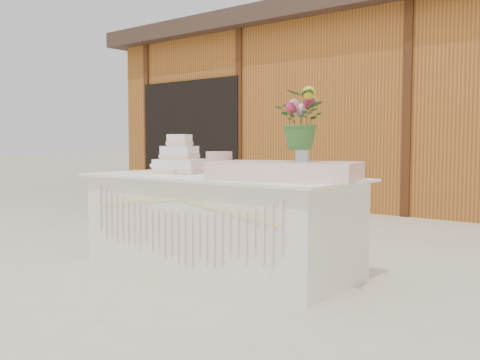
# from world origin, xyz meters

# --- Properties ---
(ground) EXTENTS (80.00, 80.00, 0.00)m
(ground) POSITION_xyz_m (0.00, 0.00, 0.00)
(ground) COLOR beige
(ground) RESTS_ON ground
(barn) EXTENTS (12.60, 4.60, 3.30)m
(barn) POSITION_xyz_m (-0.01, 5.99, 1.68)
(barn) COLOR #A05921
(barn) RESTS_ON ground
(cake_table) EXTENTS (2.40, 1.00, 0.77)m
(cake_table) POSITION_xyz_m (0.00, -0.00, 0.39)
(cake_table) COLOR white
(cake_table) RESTS_ON ground
(wedding_cake) EXTENTS (0.49, 0.49, 0.34)m
(wedding_cake) POSITION_xyz_m (-0.51, 0.08, 0.89)
(wedding_cake) COLOR white
(wedding_cake) RESTS_ON cake_table
(pink_cake_stand) EXTENTS (0.28, 0.28, 0.20)m
(pink_cake_stand) POSITION_xyz_m (-0.00, 0.03, 0.88)
(pink_cake_stand) COLOR white
(pink_cake_stand) RESTS_ON cake_table
(satin_runner) EXTENTS (1.17, 0.87, 0.13)m
(satin_runner) POSITION_xyz_m (0.69, -0.02, 0.84)
(satin_runner) COLOR #FFD7CD
(satin_runner) RESTS_ON cake_table
(flower_vase) EXTENTS (0.10, 0.10, 0.14)m
(flower_vase) POSITION_xyz_m (0.82, -0.00, 0.97)
(flower_vase) COLOR silver
(flower_vase) RESTS_ON satin_runner
(bouquet) EXTENTS (0.38, 0.33, 0.42)m
(bouquet) POSITION_xyz_m (0.82, -0.00, 1.25)
(bouquet) COLOR #305D25
(bouquet) RESTS_ON flower_vase
(loose_flowers) EXTENTS (0.24, 0.35, 0.02)m
(loose_flowers) POSITION_xyz_m (-1.06, 0.05, 0.78)
(loose_flowers) COLOR pink
(loose_flowers) RESTS_ON cake_table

